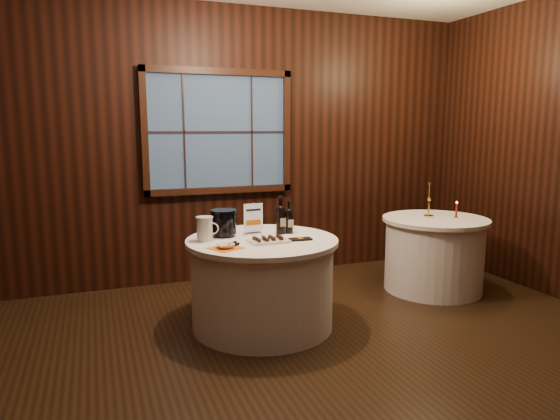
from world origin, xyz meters
name	(u,v)px	position (x,y,z in m)	size (l,w,h in m)	color
ground	(309,379)	(0.00, 0.00, 0.00)	(6.00, 6.00, 0.00)	black
back_wall	(218,142)	(0.00, 2.48, 1.54)	(6.00, 0.10, 3.00)	black
main_table	(262,282)	(0.00, 1.00, 0.39)	(1.28, 1.28, 0.77)	white
side_table	(434,254)	(2.00, 1.30, 0.39)	(1.08, 1.08, 0.77)	white
sign_stand	(253,223)	(-0.02, 1.19, 0.87)	(0.18, 0.09, 0.28)	#B7B7BE
port_bottle_left	(281,217)	(0.22, 1.14, 0.92)	(0.08, 0.09, 0.33)	black
port_bottle_right	(289,219)	(0.29, 1.12, 0.90)	(0.07, 0.07, 0.30)	black
ice_bucket	(224,222)	(-0.28, 1.20, 0.89)	(0.23, 0.23, 0.23)	black
chocolate_plate	(269,240)	(0.01, 0.86, 0.79)	(0.33, 0.22, 0.05)	white
chocolate_box	(300,239)	(0.28, 0.84, 0.78)	(0.19, 0.09, 0.02)	black
grape_bunch	(235,244)	(-0.29, 0.81, 0.79)	(0.15, 0.09, 0.03)	black
glass_pitcher	(205,229)	(-0.47, 1.09, 0.87)	(0.19, 0.14, 0.20)	silver
orange_napkin	(226,248)	(-0.37, 0.77, 0.77)	(0.22, 0.22, 0.00)	orange
cracker_bowl	(226,246)	(-0.37, 0.77, 0.79)	(0.14, 0.14, 0.03)	white
brass_candlestick	(429,204)	(1.96, 1.37, 0.90)	(0.11, 0.11, 0.37)	gold
red_candle	(456,211)	(2.19, 1.22, 0.84)	(0.05, 0.05, 0.17)	gold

